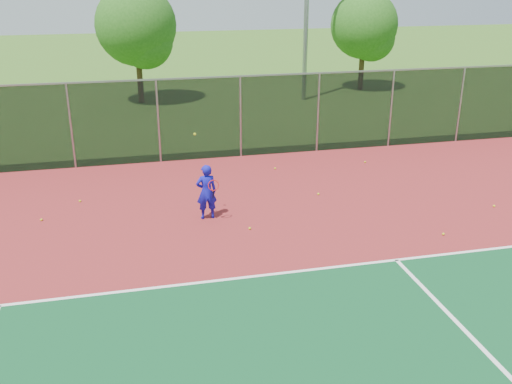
% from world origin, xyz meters
% --- Properties ---
extents(ground, '(120.00, 120.00, 0.00)m').
position_xyz_m(ground, '(0.00, 0.00, 0.00)').
color(ground, '#325D1A').
rests_on(ground, ground).
extents(court_apron, '(30.00, 20.00, 0.02)m').
position_xyz_m(court_apron, '(0.00, 2.00, 0.01)').
color(court_apron, maroon).
rests_on(court_apron, ground).
extents(fence_back, '(30.00, 0.06, 3.03)m').
position_xyz_m(fence_back, '(0.00, 12.00, 1.56)').
color(fence_back, black).
rests_on(fence_back, court_apron).
extents(tennis_player, '(0.60, 0.62, 2.48)m').
position_xyz_m(tennis_player, '(-2.09, 6.54, 0.81)').
color(tennis_player, '#1212AB').
rests_on(tennis_player, court_apron).
extents(practice_ball_0, '(0.07, 0.07, 0.07)m').
position_xyz_m(practice_ball_0, '(-1.08, 5.51, 0.06)').
color(practice_ball_0, '#C4C917').
rests_on(practice_ball_0, court_apron).
extents(practice_ball_1, '(0.07, 0.07, 0.07)m').
position_xyz_m(practice_ball_1, '(1.55, 7.52, 0.06)').
color(practice_ball_1, '#C4C917').
rests_on(practice_ball_1, court_apron).
extents(practice_ball_2, '(0.07, 0.07, 0.07)m').
position_xyz_m(practice_ball_2, '(6.31, 5.42, 0.06)').
color(practice_ball_2, '#C4C917').
rests_on(practice_ball_2, court_apron).
extents(practice_ball_3, '(0.07, 0.07, 0.07)m').
position_xyz_m(practice_ball_3, '(-5.67, 8.58, 0.06)').
color(practice_ball_3, '#C4C917').
rests_on(practice_ball_3, court_apron).
extents(practice_ball_4, '(0.07, 0.07, 0.07)m').
position_xyz_m(practice_ball_4, '(3.84, 4.01, 0.06)').
color(practice_ball_4, '#C4C917').
rests_on(practice_ball_4, court_apron).
extents(practice_ball_5, '(0.07, 0.07, 0.07)m').
position_xyz_m(practice_ball_5, '(-6.64, 7.38, 0.06)').
color(practice_ball_5, '#C4C917').
rests_on(practice_ball_5, court_apron).
extents(practice_ball_6, '(0.07, 0.07, 0.07)m').
position_xyz_m(practice_ball_6, '(0.86, 10.20, 0.06)').
color(practice_ball_6, '#C4C917').
rests_on(practice_ball_6, court_apron).
extents(practice_ball_7, '(0.07, 0.07, 0.07)m').
position_xyz_m(practice_ball_7, '(4.24, 10.17, 0.06)').
color(practice_ball_7, '#C4C917').
rests_on(practice_ball_7, court_apron).
extents(tree_back_left, '(4.10, 4.10, 6.02)m').
position_xyz_m(tree_back_left, '(-3.17, 22.36, 3.78)').
color(tree_back_left, '#332312').
rests_on(tree_back_left, ground).
extents(tree_back_mid, '(3.80, 3.80, 5.58)m').
position_xyz_m(tree_back_mid, '(9.56, 23.09, 3.50)').
color(tree_back_mid, '#332312').
rests_on(tree_back_mid, ground).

